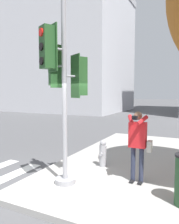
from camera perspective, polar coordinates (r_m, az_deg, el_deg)
ground_plane at (r=5.33m, az=-16.90°, el=-20.53°), size 160.00×160.00×0.00m
traffic_signal_pole at (r=5.18m, az=-7.11°, el=8.70°), size 0.95×1.09×4.55m
person_photographer at (r=5.35m, az=12.58°, el=-7.27°), size 0.58×0.54×1.71m
fire_hydrant at (r=6.52m, az=3.51°, el=-10.67°), size 0.21×0.27×0.78m
building_left at (r=30.41m, az=-7.38°, el=14.63°), size 17.03×11.81×14.74m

